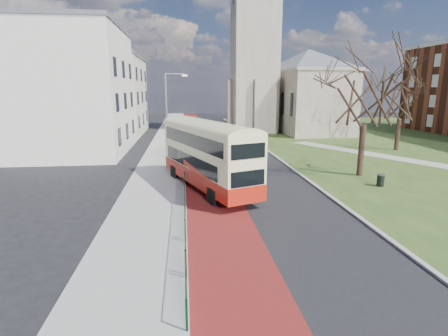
{
  "coord_description": "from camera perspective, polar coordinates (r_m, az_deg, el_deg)",
  "views": [
    {
      "loc": [
        -2.9,
        -16.45,
        6.65
      ],
      "look_at": [
        -0.56,
        3.84,
        2.0
      ],
      "focal_mm": 28.0,
      "sensor_mm": 36.0,
      "label": 1
    }
  ],
  "objects": [
    {
      "name": "grass_green",
      "position": [
        48.55,
        30.1,
        3.24
      ],
      "size": [
        40.0,
        80.0,
        0.04
      ],
      "primitive_type": "cube",
      "color": "#304819",
      "rests_on": "ground"
    },
    {
      "name": "litter_bin",
      "position": [
        26.48,
        24.21,
        -1.84
      ],
      "size": [
        0.63,
        0.63,
        0.85
      ],
      "rotation": [
        0.0,
        0.0,
        -0.22
      ],
      "color": "black",
      "rests_on": "grass_green"
    },
    {
      "name": "pavement_west",
      "position": [
        37.1,
        -9.72,
        2.4
      ],
      "size": [
        4.0,
        120.0,
        0.12
      ],
      "primitive_type": "cube",
      "color": "gray",
      "rests_on": "ground"
    },
    {
      "name": "street_block_far",
      "position": [
        55.58,
        -18.46,
        11.26
      ],
      "size": [
        10.3,
        16.3,
        11.5
      ],
      "color": "beige",
      "rests_on": "ground"
    },
    {
      "name": "winter_tree_near",
      "position": [
        28.46,
        22.37,
        12.9
      ],
      "size": [
        7.11,
        7.11,
        10.26
      ],
      "rotation": [
        0.0,
        0.0,
        0.02
      ],
      "color": "#322219",
      "rests_on": "grass_green"
    },
    {
      "name": "winter_tree_far",
      "position": [
        42.57,
        27.07,
        10.77
      ],
      "size": [
        7.16,
        7.16,
        8.81
      ],
      "rotation": [
        0.0,
        0.0,
        0.22
      ],
      "color": "#302118",
      "rests_on": "grass_green"
    },
    {
      "name": "bus",
      "position": [
        23.24,
        -2.76,
        2.58
      ],
      "size": [
        5.99,
        10.76,
        4.42
      ],
      "rotation": [
        0.0,
        0.0,
        0.36
      ],
      "color": "#AD1D10",
      "rests_on": "ground"
    },
    {
      "name": "streetlamp",
      "position": [
        34.54,
        -9.08,
        9.25
      ],
      "size": [
        2.13,
        0.18,
        8.0
      ],
      "color": "gray",
      "rests_on": "pavement_west"
    },
    {
      "name": "road_carriageway",
      "position": [
        37.31,
        0.3,
        2.56
      ],
      "size": [
        9.0,
        120.0,
        0.01
      ],
      "primitive_type": "cube",
      "color": "black",
      "rests_on": "ground"
    },
    {
      "name": "kerb_west",
      "position": [
        37.04,
        -6.63,
        2.49
      ],
      "size": [
        0.25,
        120.0,
        0.13
      ],
      "primitive_type": "cube",
      "color": "#999993",
      "rests_on": "ground"
    },
    {
      "name": "gothic_church",
      "position": [
        56.97,
        9.77,
        19.18
      ],
      "size": [
        16.38,
        18.0,
        40.0
      ],
      "color": "gray",
      "rests_on": "ground"
    },
    {
      "name": "kerb_east",
      "position": [
        40.03,
        6.52,
        3.27
      ],
      "size": [
        0.25,
        80.0,
        0.13
      ],
      "primitive_type": "cube",
      "color": "#999993",
      "rests_on": "ground"
    },
    {
      "name": "pedestrian_railing",
      "position": [
        21.34,
        -6.45,
        -3.86
      ],
      "size": [
        0.07,
        24.0,
        1.12
      ],
      "color": "#0B311B",
      "rests_on": "ground"
    },
    {
      "name": "ground",
      "position": [
        17.98,
        3.21,
        -8.9
      ],
      "size": [
        160.0,
        160.0,
        0.0
      ],
      "primitive_type": "plane",
      "color": "black",
      "rests_on": "ground"
    },
    {
      "name": "street_block_near",
      "position": [
        40.02,
        -23.18,
        11.62
      ],
      "size": [
        10.3,
        14.3,
        13.0
      ],
      "color": "silver",
      "rests_on": "ground"
    },
    {
      "name": "bus_lane",
      "position": [
        37.09,
        -3.84,
        2.47
      ],
      "size": [
        3.4,
        120.0,
        0.01
      ],
      "primitive_type": "cube",
      "color": "#591414",
      "rests_on": "ground"
    }
  ]
}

